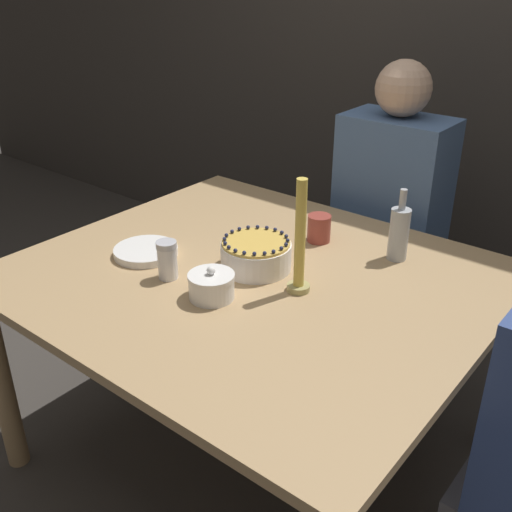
% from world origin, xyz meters
% --- Properties ---
extents(ground_plane, '(12.00, 12.00, 0.00)m').
position_xyz_m(ground_plane, '(0.00, 0.00, 0.00)').
color(ground_plane, '#3D3833').
extents(wall_behind, '(8.00, 0.05, 2.60)m').
position_xyz_m(wall_behind, '(0.00, 1.40, 1.30)').
color(wall_behind, '#38332D').
rests_on(wall_behind, ground_plane).
extents(dining_table, '(1.36, 1.18, 0.73)m').
position_xyz_m(dining_table, '(0.00, 0.00, 0.63)').
color(dining_table, tan).
rests_on(dining_table, ground_plane).
extents(cake, '(0.21, 0.21, 0.10)m').
position_xyz_m(cake, '(-0.01, 0.03, 0.77)').
color(cake, white).
rests_on(cake, dining_table).
extents(sugar_bowl, '(0.13, 0.13, 0.10)m').
position_xyz_m(sugar_bowl, '(-0.00, -0.18, 0.76)').
color(sugar_bowl, white).
rests_on(sugar_bowl, dining_table).
extents(sugar_shaker, '(0.06, 0.06, 0.12)m').
position_xyz_m(sugar_shaker, '(-0.18, -0.18, 0.78)').
color(sugar_shaker, white).
rests_on(sugar_shaker, dining_table).
extents(plate_stack, '(0.20, 0.20, 0.02)m').
position_xyz_m(plate_stack, '(-0.34, -0.12, 0.74)').
color(plate_stack, white).
rests_on(plate_stack, dining_table).
extents(candle, '(0.07, 0.07, 0.33)m').
position_xyz_m(candle, '(0.16, -0.00, 0.86)').
color(candle, tan).
rests_on(candle, dining_table).
extents(bottle, '(0.06, 0.06, 0.23)m').
position_xyz_m(bottle, '(0.29, 0.36, 0.81)').
color(bottle, '#B2B7BC').
rests_on(bottle, dining_table).
extents(cup, '(0.08, 0.08, 0.09)m').
position_xyz_m(cup, '(0.03, 0.31, 0.77)').
color(cup, '#993D33').
rests_on(cup, dining_table).
extents(person_man_blue_shirt, '(0.40, 0.34, 1.25)m').
position_xyz_m(person_man_blue_shirt, '(0.04, 0.79, 0.55)').
color(person_man_blue_shirt, '#2D2D38').
rests_on(person_man_blue_shirt, ground_plane).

